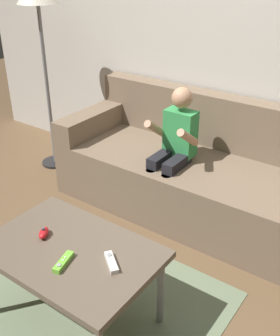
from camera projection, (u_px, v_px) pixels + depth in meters
ground_plane at (97, 300)px, 2.29m from camera, size 10.36×10.36×0.00m
wall_back at (236, 30)px, 2.81m from camera, size 5.18×0.05×2.50m
couch at (192, 172)px, 3.01m from camera, size 1.94×0.80×0.82m
person_seated_on_couch at (173, 147)px, 2.79m from camera, size 0.30×0.37×0.94m
coffee_table at (71, 256)px, 1.99m from camera, size 0.85×0.57×0.46m
area_rug at (77, 315)px, 2.19m from camera, size 1.37×1.37×0.01m
game_remote_lime_near_edge at (63, 262)px, 1.87m from camera, size 0.07×0.14×0.03m
nunchuk_red at (44, 233)px, 2.05m from camera, size 0.08×0.10×0.05m
game_remote_white_far_corner at (111, 262)px, 1.87m from camera, size 0.13×0.11×0.03m
floor_lamp at (38, 6)px, 3.11m from camera, size 0.32×0.32×1.58m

